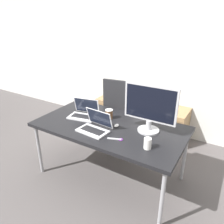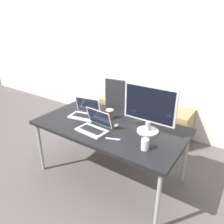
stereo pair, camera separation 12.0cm
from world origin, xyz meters
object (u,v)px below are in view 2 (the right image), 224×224
object	(u,v)px
coffee_cup_white	(145,144)
coffee_cup_brown	(110,114)
monitor	(149,109)
water_bottle	(118,91)
office_chair	(125,121)
mouse	(116,126)
cabinet_right	(174,127)
laptop_left	(85,112)
laptop_right	(94,126)
cabinet_left	(118,112)

from	to	relation	value
coffee_cup_white	coffee_cup_brown	world-z (taller)	coffee_cup_brown
monitor	coffee_cup_white	world-z (taller)	monitor
water_bottle	coffee_cup_white	world-z (taller)	coffee_cup_white
office_chair	mouse	bearing A→B (deg)	-66.64
office_chair	cabinet_right	bearing A→B (deg)	39.71
water_bottle	monitor	bearing A→B (deg)	-45.57
cabinet_right	coffee_cup_white	size ratio (longest dim) A/B	5.00
cabinet_right	monitor	xyz separation A→B (m)	(0.05, -1.15, 0.74)
cabinet_right	coffee_cup_brown	distance (m)	1.31
monitor	coffee_cup_white	bearing A→B (deg)	-68.98
cabinet_right	coffee_cup_white	xyz separation A→B (m)	(0.18, -1.48, 0.51)
cabinet_right	laptop_left	bearing A→B (deg)	-123.35
cabinet_right	water_bottle	distance (m)	1.15
laptop_right	mouse	size ratio (longest dim) A/B	5.07
water_bottle	coffee_cup_brown	xyz separation A→B (m)	(0.58, -1.10, 0.11)
water_bottle	office_chair	bearing A→B (deg)	-48.37
office_chair	cabinet_right	world-z (taller)	office_chair
cabinet_left	monitor	distance (m)	1.77
mouse	monitor	bearing A→B (deg)	15.71
laptop_right	coffee_cup_brown	distance (m)	0.34
cabinet_right	laptop_right	world-z (taller)	laptop_right
cabinet_right	coffee_cup_brown	bearing A→B (deg)	-114.07
monitor	laptop_left	bearing A→B (deg)	-175.68
cabinet_right	mouse	xyz separation A→B (m)	(-0.30, -1.25, 0.47)
office_chair	coffee_cup_brown	xyz separation A→B (m)	(0.13, -0.59, 0.36)
cabinet_left	coffee_cup_brown	world-z (taller)	coffee_cup_brown
cabinet_left	laptop_right	xyz separation A→B (m)	(0.61, -1.44, 0.50)
cabinet_left	laptop_left	bearing A→B (deg)	-77.18
laptop_left	monitor	world-z (taller)	monitor
coffee_cup_white	coffee_cup_brown	distance (m)	0.77
monitor	mouse	world-z (taller)	monitor
cabinet_right	water_bottle	size ratio (longest dim) A/B	2.03
office_chair	monitor	xyz separation A→B (m)	(0.67, -0.64, 0.58)
water_bottle	coffee_cup_brown	distance (m)	1.25
cabinet_left	cabinet_right	size ratio (longest dim) A/B	1.00
laptop_right	monitor	xyz separation A→B (m)	(0.52, 0.29, 0.23)
cabinet_left	water_bottle	distance (m)	0.41
monitor	laptop_right	bearing A→B (deg)	-150.77
cabinet_right	office_chair	bearing A→B (deg)	-140.29
cabinet_right	water_bottle	xyz separation A→B (m)	(-1.07, 0.00, 0.41)
monitor	coffee_cup_brown	world-z (taller)	monitor
laptop_right	mouse	bearing A→B (deg)	48.96
water_bottle	laptop_right	distance (m)	1.57
office_chair	laptop_left	xyz separation A→B (m)	(-0.18, -0.70, 0.35)
cabinet_left	laptop_right	bearing A→B (deg)	-67.08
monitor	mouse	size ratio (longest dim) A/B	8.33
cabinet_right	mouse	size ratio (longest dim) A/B	7.94
laptop_right	coffee_cup_brown	world-z (taller)	laptop_right
cabinet_right	water_bottle	bearing A→B (deg)	179.88
coffee_cup_white	coffee_cup_brown	xyz separation A→B (m)	(-0.67, 0.38, 0.00)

